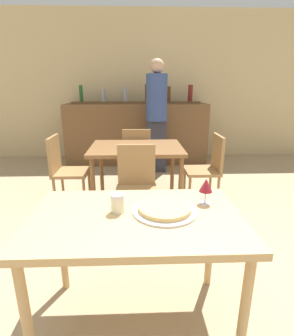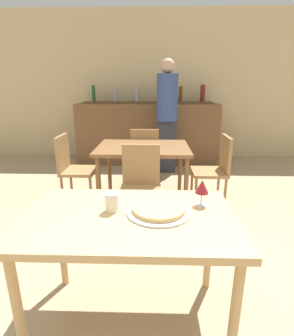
% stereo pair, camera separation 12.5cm
% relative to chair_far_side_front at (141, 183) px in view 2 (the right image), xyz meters
% --- Properties ---
extents(ground_plane, '(16.00, 16.00, 0.00)m').
position_rel_chair_far_side_front_xyz_m(ground_plane, '(-0.00, -1.14, -0.50)').
color(ground_plane, tan).
extents(wall_back, '(8.00, 0.05, 2.80)m').
position_rel_chair_far_side_front_xyz_m(wall_back, '(-0.00, 3.00, 0.90)').
color(wall_back, '#D1B784').
rests_on(wall_back, ground_plane).
extents(dining_table_near, '(1.17, 0.74, 0.74)m').
position_rel_chair_far_side_front_xyz_m(dining_table_near, '(-0.00, -1.14, 0.16)').
color(dining_table_near, tan).
rests_on(dining_table_near, ground_plane).
extents(dining_table_far, '(1.07, 0.81, 0.74)m').
position_rel_chair_far_side_front_xyz_m(dining_table_far, '(-0.00, 0.57, 0.16)').
color(dining_table_far, brown).
rests_on(dining_table_far, ground_plane).
extents(bar_counter, '(2.60, 0.56, 1.11)m').
position_rel_chair_far_side_front_xyz_m(bar_counter, '(-0.00, 2.49, 0.06)').
color(bar_counter, brown).
rests_on(bar_counter, ground_plane).
extents(bar_back_shelf, '(2.39, 0.24, 0.34)m').
position_rel_chair_far_side_front_xyz_m(bar_back_shelf, '(0.04, 2.63, 0.68)').
color(bar_back_shelf, brown).
rests_on(bar_back_shelf, bar_counter).
extents(chair_far_side_front, '(0.40, 0.40, 0.86)m').
position_rel_chair_far_side_front_xyz_m(chair_far_side_front, '(0.00, 0.00, 0.00)').
color(chair_far_side_front, olive).
rests_on(chair_far_side_front, ground_plane).
extents(chair_far_side_back, '(0.40, 0.40, 0.86)m').
position_rel_chair_far_side_front_xyz_m(chair_far_side_back, '(-0.00, 1.15, 0.00)').
color(chair_far_side_back, olive).
rests_on(chair_far_side_back, ground_plane).
extents(chair_far_side_left, '(0.40, 0.40, 0.86)m').
position_rel_chair_far_side_front_xyz_m(chair_far_side_left, '(-0.87, 0.57, 0.00)').
color(chair_far_side_left, olive).
rests_on(chair_far_side_left, ground_plane).
extents(chair_far_side_right, '(0.40, 0.40, 0.86)m').
position_rel_chair_far_side_front_xyz_m(chair_far_side_right, '(0.87, 0.57, 0.00)').
color(chair_far_side_right, olive).
rests_on(chair_far_side_right, ground_plane).
extents(pizza_tray, '(0.37, 0.37, 0.04)m').
position_rel_chair_far_side_front_xyz_m(pizza_tray, '(0.16, -1.10, 0.25)').
color(pizza_tray, silver).
rests_on(pizza_tray, dining_table_near).
extents(cheese_shaker, '(0.08, 0.08, 0.11)m').
position_rel_chair_far_side_front_xyz_m(cheese_shaker, '(-0.11, -1.09, 0.29)').
color(cheese_shaker, beige).
rests_on(cheese_shaker, dining_table_near).
extents(person_standing, '(0.34, 0.34, 1.83)m').
position_rel_chair_far_side_front_xyz_m(person_standing, '(0.33, 1.91, 0.50)').
color(person_standing, '#2D2D38').
rests_on(person_standing, ground_plane).
extents(wine_glass, '(0.08, 0.08, 0.16)m').
position_rel_chair_far_side_front_xyz_m(wine_glass, '(0.41, -1.00, 0.35)').
color(wine_glass, silver).
rests_on(wine_glass, dining_table_near).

